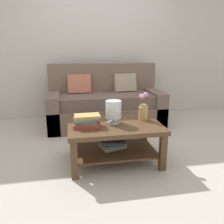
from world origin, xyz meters
TOP-DOWN VIEW (x-y plane):
  - ground_plane at (0.00, 0.00)m, footprint 10.00×10.00m
  - back_wall at (0.00, 1.65)m, footprint 6.40×0.12m
  - couch at (0.02, 0.99)m, footprint 1.95×0.90m
  - coffee_table at (-0.10, -0.43)m, footprint 1.07×0.75m
  - book_stack_main at (-0.42, -0.48)m, footprint 0.31×0.24m
  - glass_hurricane_vase at (-0.10, -0.41)m, footprint 0.18×0.18m
  - flower_pitcher at (0.28, -0.34)m, footprint 0.11×0.11m

SIDE VIEW (x-z plane):
  - ground_plane at x=0.00m, z-range 0.00..0.00m
  - coffee_table at x=-0.10m, z-range 0.10..0.57m
  - couch at x=0.02m, z-range -0.17..0.89m
  - book_stack_main at x=-0.42m, z-range 0.47..0.60m
  - flower_pitcher at x=0.28m, z-range 0.43..0.77m
  - glass_hurricane_vase at x=-0.10m, z-range 0.49..0.76m
  - back_wall at x=0.00m, z-range 0.00..2.70m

